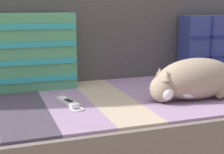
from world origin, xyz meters
TOP-DOWN VIEW (x-y plane):
  - couch at (0.00, 0.10)m, footprint 1.80×0.91m
  - sofa_backrest at (0.00, 0.48)m, footprint 1.76×0.14m
  - throw_pillow_quilted at (0.56, 0.33)m, footprint 0.41×0.14m
  - throw_pillow_striped at (-0.51, 0.33)m, footprint 0.46×0.14m
  - sleeping_cat at (0.14, -0.10)m, footprint 0.45×0.18m
  - game_remote_near at (-0.38, 0.00)m, footprint 0.08×0.20m

SIDE VIEW (x-z plane):
  - couch at x=0.00m, z-range 0.00..0.37m
  - game_remote_near at x=-0.38m, z-range 0.37..0.39m
  - sleeping_cat at x=0.14m, z-range 0.36..0.54m
  - throw_pillow_quilted at x=0.56m, z-range 0.37..0.71m
  - throw_pillow_striped at x=-0.51m, z-range 0.37..0.73m
  - sofa_backrest at x=0.00m, z-range 0.37..0.82m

